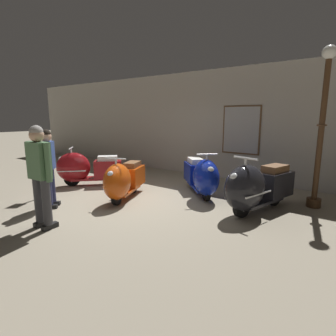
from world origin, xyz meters
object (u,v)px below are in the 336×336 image
(scooter_3, at_px, (255,187))
(visitor_0, at_px, (40,170))
(lamppost, at_px, (322,126))
(scooter_1, at_px, (122,180))
(info_stanchion, at_px, (41,178))
(scooter_0, at_px, (84,168))
(visitor_1, at_px, (48,163))
(scooter_2, at_px, (202,176))

(scooter_3, distance_m, visitor_0, 3.84)
(visitor_0, bearing_deg, lamppost, -44.82)
(scooter_1, height_order, info_stanchion, info_stanchion)
(scooter_0, relative_size, visitor_0, 0.90)
(lamppost, height_order, visitor_1, lamppost)
(scooter_2, relative_size, visitor_0, 0.92)
(scooter_1, xyz_separation_m, lamppost, (3.50, 2.07, 1.20))
(scooter_2, height_order, visitor_1, visitor_1)
(scooter_0, height_order, visitor_1, visitor_1)
(visitor_0, bearing_deg, scooter_0, 36.79)
(lamppost, relative_size, info_stanchion, 2.85)
(lamppost, height_order, info_stanchion, lamppost)
(scooter_2, distance_m, scooter_3, 1.40)
(visitor_1, xyz_separation_m, info_stanchion, (-0.77, 0.22, -0.46))
(lamppost, distance_m, info_stanchion, 6.09)
(visitor_1, bearing_deg, scooter_3, -11.43)
(scooter_3, bearing_deg, lamppost, 156.98)
(info_stanchion, bearing_deg, visitor_1, -16.00)
(scooter_2, bearing_deg, scooter_3, 28.97)
(visitor_0, bearing_deg, scooter_2, -24.63)
(scooter_2, bearing_deg, visitor_1, -86.42)
(scooter_0, height_order, scooter_1, scooter_0)
(scooter_2, bearing_deg, lamppost, 62.57)
(visitor_1, bearing_deg, scooter_1, 11.01)
(visitor_0, height_order, info_stanchion, visitor_0)
(scooter_2, xyz_separation_m, visitor_0, (-1.23, -3.17, 0.51))
(scooter_3, distance_m, lamppost, 1.82)
(scooter_3, xyz_separation_m, info_stanchion, (-4.26, -1.93, -0.05))
(visitor_0, bearing_deg, info_stanchion, 59.16)
(scooter_0, bearing_deg, info_stanchion, 50.98)
(scooter_2, distance_m, info_stanchion, 3.71)
(scooter_0, xyz_separation_m, scooter_2, (3.04, 1.02, 0.01))
(lamppost, xyz_separation_m, visitor_0, (-3.46, -3.92, -0.67))
(visitor_0, relative_size, visitor_1, 1.07)
(visitor_1, bearing_deg, info_stanchion, 120.89)
(scooter_3, xyz_separation_m, lamppost, (0.88, 1.11, 1.15))
(scooter_0, bearing_deg, lamppost, 153.51)
(visitor_0, height_order, visitor_1, visitor_0)
(scooter_0, xyz_separation_m, scooter_1, (1.78, -0.30, -0.02))
(scooter_3, relative_size, lamppost, 0.61)
(scooter_1, xyz_separation_m, info_stanchion, (-1.64, -0.98, 0.01))
(lamppost, relative_size, visitor_1, 1.97)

